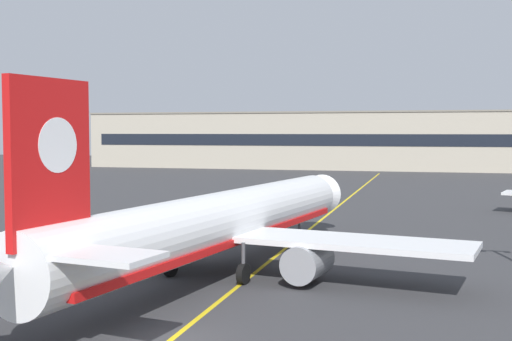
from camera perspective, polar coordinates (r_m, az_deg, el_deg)
ground_plane at (r=30.50m, az=-7.04°, el=-14.47°), size 400.00×400.00×0.00m
taxiway_centreline at (r=58.71m, az=3.91°, el=-5.74°), size 1.57×180.00×0.01m
airliner_foreground at (r=42.76m, az=-3.19°, el=-4.63°), size 32.35×41.34×11.65m
safety_cone_by_nose_gear at (r=58.50m, az=2.59°, el=-5.52°), size 0.44×0.44×0.55m
safety_cone_by_port_wing at (r=53.62m, az=-21.30°, el=-6.57°), size 0.44×0.44×0.55m
terminal_building at (r=160.85m, az=11.43°, el=2.57°), size 152.45×12.40×14.16m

